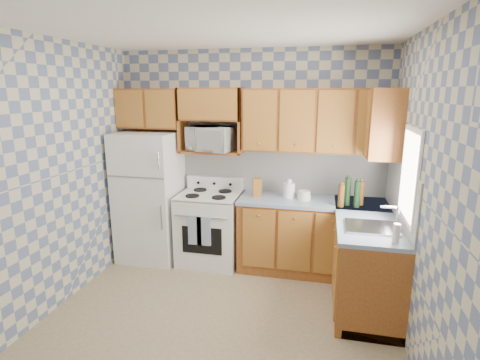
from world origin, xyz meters
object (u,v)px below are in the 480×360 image
stove_body (210,229)px  microwave (211,139)px  electric_kettle (289,190)px  refrigerator (150,197)px

stove_body → microwave: (0.00, 0.13, 1.16)m
electric_kettle → refrigerator: bearing=-177.2°
stove_body → microwave: microwave is taller
refrigerator → electric_kettle: (1.81, 0.09, 0.17)m
electric_kettle → stove_body: bearing=-176.4°
microwave → electric_kettle: (1.00, -0.07, -0.59)m
refrigerator → microwave: bearing=10.7°
microwave → refrigerator: bearing=-158.5°
refrigerator → microwave: (0.81, 0.15, 0.77)m
refrigerator → microwave: 1.12m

